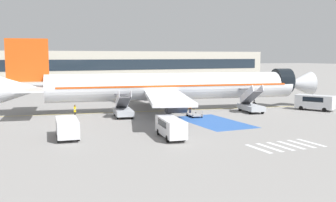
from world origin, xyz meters
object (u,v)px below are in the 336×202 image
service_van_1 (171,126)px  service_van_2 (67,127)px  ground_crew_1 (190,107)px  boarding_stairs_aft (123,110)px  boarding_stairs_forward (251,105)px  service_van_0 (315,101)px  ground_crew_0 (75,111)px  baggage_cart (194,115)px  fuel_tanker (91,87)px  terminal_building (88,66)px  airliner (171,86)px

service_van_1 → service_van_2: service_van_1 is taller
ground_crew_1 → boarding_stairs_aft: bearing=-151.7°
boarding_stairs_aft → ground_crew_1: 9.30m
boarding_stairs_forward → service_van_0: (9.79, -2.30, 0.36)m
ground_crew_0 → baggage_cart: bearing=-86.7°
fuel_tanker → terminal_building: size_ratio=0.07×
service_van_2 → service_van_1: bearing=162.5°
service_van_1 → terminal_building: terminal_building is taller
service_van_1 → boarding_stairs_forward: bearing=-138.6°
airliner → fuel_tanker: 26.20m
boarding_stairs_forward → service_van_2: size_ratio=1.01×
airliner → boarding_stairs_forward: 11.94m
service_van_0 → ground_crew_0: (-34.10, 6.38, -0.27)m
service_van_0 → boarding_stairs_forward: bearing=-42.3°
boarding_stairs_forward → service_van_0: 10.06m
boarding_stairs_aft → service_van_1: size_ratio=0.95×
airliner → service_van_0: 21.52m
fuel_tanker → boarding_stairs_forward: bearing=22.5°
airliner → ground_crew_0: (-14.49, -2.21, -2.50)m
airliner → terminal_building: bearing=-173.8°
fuel_tanker → baggage_cart: 32.82m
boarding_stairs_aft → service_van_0: boarding_stairs_aft is taller
terminal_building → airliner: bearing=-93.5°
ground_crew_0 → terminal_building: terminal_building is taller
baggage_cart → ground_crew_1: 2.32m
boarding_stairs_aft → service_van_1: (0.20, -14.75, 0.24)m
fuel_tanker → service_van_0: fuel_tanker is taller
ground_crew_0 → boarding_stairs_aft: bearing=-78.6°
service_van_0 → service_van_1: 29.27m
ground_crew_1 → ground_crew_0: bearing=-151.6°
service_van_2 → fuel_tanker: bearing=-99.7°
boarding_stairs_forward → service_van_1: 21.39m
boarding_stairs_aft → service_van_2: boarding_stairs_aft is taller
service_van_2 → ground_crew_0: service_van_2 is taller
fuel_tanker → service_van_1: 43.36m
service_van_2 → ground_crew_1: 20.48m
service_van_0 → terminal_building: terminal_building is taller
baggage_cart → boarding_stairs_aft: bearing=-16.5°
service_van_2 → ground_crew_1: (18.30, 9.20, -0.12)m
service_van_0 → service_van_2: 37.41m
baggage_cart → service_van_0: bearing=-179.9°
boarding_stairs_forward → fuel_tanker: (-15.92, 31.70, 0.82)m
boarding_stairs_aft → airliner: bearing=30.5°
airliner → ground_crew_0: airliner is taller
ground_crew_0 → ground_crew_1: ground_crew_0 is taller
ground_crew_0 → ground_crew_1: size_ratio=1.04×
airliner → ground_crew_1: 5.30m
service_van_0 → baggage_cart: (-19.20, 1.87, -1.10)m
boarding_stairs_aft → baggage_cart: (8.74, -3.56, -0.70)m
airliner → service_van_2: airliner is taller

